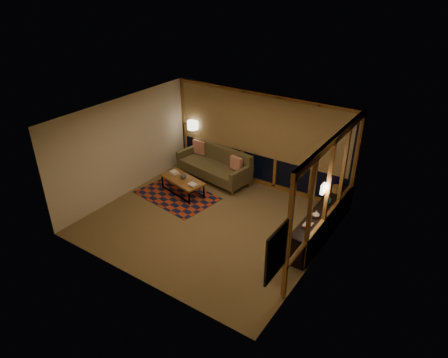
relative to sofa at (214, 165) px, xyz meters
The scene contains 21 objects.
floor 2.30m from the sofa, 57.58° to the right, with size 5.50×5.00×0.01m, color brown.
ceiling 3.17m from the sofa, 57.58° to the right, with size 5.50×5.00×0.01m, color beige.
walls 2.42m from the sofa, 57.58° to the right, with size 5.51×5.01×2.70m.
window_wall_back 1.59m from the sofa, 23.63° to the left, with size 5.30×0.16×2.60m, color #915E29, non-canonical shape.
window_wall_right 4.19m from the sofa, 18.51° to the right, with size 0.16×3.70×2.60m, color #915E29, non-canonical shape.
wall_art 5.51m from the sofa, 43.76° to the right, with size 0.06×0.74×0.94m, color red, non-canonical shape.
wall_sconce 4.24m from the sofa, 20.77° to the right, with size 0.12×0.18×0.22m, color beige, non-canonical shape.
sofa is the anchor object (origin of this frame).
pillow_left 0.91m from the sofa, 154.37° to the left, with size 0.42×0.14×0.42m, color red, non-canonical shape.
pillow_right 0.78m from the sofa, ahead, with size 0.38×0.13×0.38m, color red, non-canonical shape.
area_rug 1.48m from the sofa, 101.38° to the right, with size 2.14×1.42×0.01m, color #A7381A.
coffee_table 1.22m from the sofa, 101.10° to the right, with size 1.33×0.61×0.44m, color #915E29, non-canonical shape.
book_stack_a 1.24m from the sofa, 120.59° to the right, with size 0.27×0.21×0.08m, color white, non-canonical shape.
book_stack_b 1.31m from the sofa, 80.02° to the right, with size 0.25×0.19×0.05m, color white, non-canonical shape.
ceramic_pot 1.16m from the sofa, 101.44° to the right, with size 0.17×0.17×0.17m, color black.
floor_lamp 1.43m from the sofa, 166.10° to the left, with size 0.51×0.33×1.52m, color black, non-canonical shape.
bookshelf 3.81m from the sofa, 13.70° to the right, with size 0.40×2.83×0.71m, color black, non-canonical shape.
basket 3.69m from the sofa, ahead, with size 0.22×0.22×0.16m, color olive.
teal_bowl 3.76m from the sofa, ahead, with size 0.17×0.17×0.17m, color #1B6155.
vase 3.94m from the sofa, 19.57° to the right, with size 0.17×0.17×0.17m, color #A1907F.
shelf_book_stack 4.10m from the sofa, 25.38° to the right, with size 0.15×0.21×0.06m, color white, non-canonical shape.
Camera 1 is at (4.91, -6.68, 5.64)m, focal length 32.00 mm.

